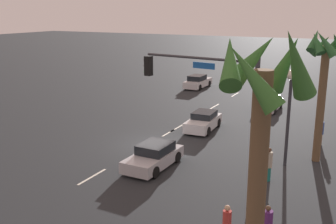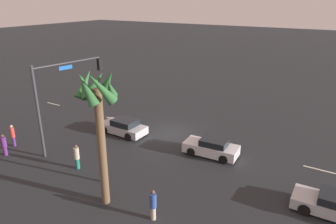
{
  "view_description": "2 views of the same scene",
  "coord_description": "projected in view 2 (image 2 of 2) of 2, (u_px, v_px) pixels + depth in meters",
  "views": [
    {
      "loc": [
        21.78,
        12.69,
        8.59
      ],
      "look_at": [
        -0.67,
        1.06,
        2.16
      ],
      "focal_mm": 43.04,
      "sensor_mm": 36.0,
      "label": 1
    },
    {
      "loc": [
        -12.67,
        21.03,
        10.91
      ],
      "look_at": [
        -0.57,
        1.17,
        2.38
      ],
      "focal_mm": 33.18,
      "sensor_mm": 36.0,
      "label": 2
    }
  ],
  "objects": [
    {
      "name": "pedestrian_1",
      "position": [
        4.0,
        145.0,
        22.67
      ],
      "size": [
        0.54,
        0.54,
        1.66
      ],
      "color": "#59266B",
      "rests_on": "ground_plane"
    },
    {
      "name": "ground_plane",
      "position": [
        169.0,
        133.0,
        26.8
      ],
      "size": [
        220.0,
        220.0,
        0.0
      ],
      "primitive_type": "plane",
      "color": "#232628"
    },
    {
      "name": "lane_stripe_1",
      "position": [
        321.0,
        170.0,
        20.95
      ],
      "size": [
        2.28,
        0.14,
        0.01
      ],
      "primitive_type": "cube",
      "color": "silver",
      "rests_on": "ground_plane"
    },
    {
      "name": "pedestrian_3",
      "position": [
        13.0,
        135.0,
        24.07
      ],
      "size": [
        0.34,
        0.34,
        1.77
      ],
      "color": "#59266B",
      "rests_on": "ground_plane"
    },
    {
      "name": "car_1",
      "position": [
        333.0,
        205.0,
        16.5
      ],
      "size": [
        4.0,
        1.91,
        1.22
      ],
      "color": "#B7B7BC",
      "rests_on": "ground_plane"
    },
    {
      "name": "car_2",
      "position": [
        123.0,
        127.0,
        26.42
      ],
      "size": [
        4.15,
        1.96,
        1.33
      ],
      "color": "#B7B7BC",
      "rests_on": "ground_plane"
    },
    {
      "name": "car_3",
      "position": [
        212.0,
        147.0,
        22.76
      ],
      "size": [
        4.05,
        1.97,
        1.33
      ],
      "color": "silver",
      "rests_on": "ground_plane"
    },
    {
      "name": "lane_stripe_3",
      "position": [
        199.0,
        140.0,
        25.43
      ],
      "size": [
        1.86,
        0.14,
        0.01
      ],
      "primitive_type": "cube",
      "color": "silver",
      "rests_on": "ground_plane"
    },
    {
      "name": "lane_stripe_4",
      "position": [
        116.0,
        119.0,
        29.75
      ],
      "size": [
        2.35,
        0.14,
        0.01
      ],
      "primitive_type": "cube",
      "color": "silver",
      "rests_on": "ground_plane"
    },
    {
      "name": "traffic_signal",
      "position": [
        61.0,
        90.0,
        22.61
      ],
      "size": [
        1.04,
        5.97,
        6.76
      ],
      "color": "#38383D",
      "rests_on": "ground_plane"
    },
    {
      "name": "pedestrian_2",
      "position": [
        77.0,
        156.0,
        20.84
      ],
      "size": [
        0.51,
        0.51,
        1.79
      ],
      "color": "#1E7266",
      "rests_on": "ground_plane"
    },
    {
      "name": "lane_stripe_2",
      "position": [
        215.0,
        144.0,
        24.72
      ],
      "size": [
        2.34,
        0.14,
        0.01
      ],
      "primitive_type": "cube",
      "color": "silver",
      "rests_on": "ground_plane"
    },
    {
      "name": "pedestrian_0",
      "position": [
        153.0,
        204.0,
        15.99
      ],
      "size": [
        0.48,
        0.48,
        1.77
      ],
      "color": "#B2A58C",
      "rests_on": "ground_plane"
    },
    {
      "name": "palm_tree_0",
      "position": [
        98.0,
        106.0,
        15.62
      ],
      "size": [
        2.48,
        2.35,
        7.83
      ],
      "color": "brown",
      "rests_on": "ground_plane"
    },
    {
      "name": "lane_stripe_5",
      "position": [
        53.0,
        104.0,
        34.07
      ],
      "size": [
        1.97,
        0.14,
        0.01
      ],
      "primitive_type": "cube",
      "color": "silver",
      "rests_on": "ground_plane"
    },
    {
      "name": "streetlamp",
      "position": [
        99.0,
        125.0,
        18.28
      ],
      "size": [
        0.56,
        0.56,
        5.47
      ],
      "color": "#2D2D33",
      "rests_on": "ground_plane"
    }
  ]
}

